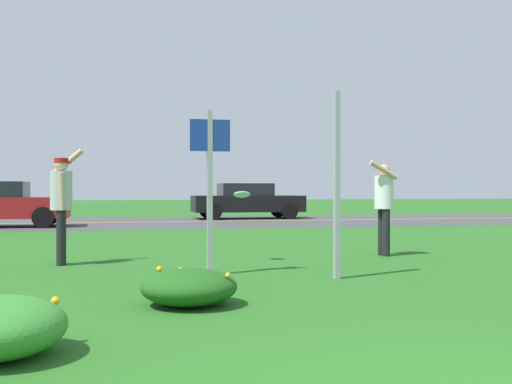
{
  "coord_description": "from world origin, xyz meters",
  "views": [
    {
      "loc": [
        -1.94,
        -2.49,
        1.19
      ],
      "look_at": [
        0.43,
        8.12,
        1.15
      ],
      "focal_mm": 42.96,
      "sensor_mm": 36.0,
      "label": 1
    }
  ],
  "objects_px": {
    "sign_post_by_roadside": "(337,185)",
    "frisbee_pale_blue": "(242,195)",
    "person_catcher_white_shirt": "(384,201)",
    "car_black_center_right": "(247,201)",
    "sign_post_near_path": "(210,175)",
    "person_thrower_red_cap_gray_shirt": "(62,199)"
  },
  "relations": [
    {
      "from": "sign_post_near_path",
      "to": "sign_post_by_roadside",
      "type": "xyz_separation_m",
      "value": [
        1.61,
        -0.7,
        -0.15
      ]
    },
    {
      "from": "sign_post_near_path",
      "to": "sign_post_by_roadside",
      "type": "distance_m",
      "value": 1.76
    },
    {
      "from": "person_thrower_red_cap_gray_shirt",
      "to": "car_black_center_right",
      "type": "xyz_separation_m",
      "value": [
        6.02,
        14.55,
        -0.3
      ]
    },
    {
      "from": "person_thrower_red_cap_gray_shirt",
      "to": "person_catcher_white_shirt",
      "type": "distance_m",
      "value": 5.54
    },
    {
      "from": "sign_post_by_roadside",
      "to": "car_black_center_right",
      "type": "height_order",
      "value": "sign_post_by_roadside"
    },
    {
      "from": "person_catcher_white_shirt",
      "to": "car_black_center_right",
      "type": "height_order",
      "value": "person_catcher_white_shirt"
    },
    {
      "from": "person_catcher_white_shirt",
      "to": "car_black_center_right",
      "type": "bearing_deg",
      "value": 88.09
    },
    {
      "from": "person_catcher_white_shirt",
      "to": "frisbee_pale_blue",
      "type": "xyz_separation_m",
      "value": [
        -2.68,
        -0.38,
        0.12
      ]
    },
    {
      "from": "sign_post_near_path",
      "to": "person_catcher_white_shirt",
      "type": "height_order",
      "value": "sign_post_near_path"
    },
    {
      "from": "sign_post_near_path",
      "to": "car_black_center_right",
      "type": "xyz_separation_m",
      "value": [
        3.9,
        16.21,
        -0.66
      ]
    },
    {
      "from": "sign_post_by_roadside",
      "to": "frisbee_pale_blue",
      "type": "bearing_deg",
      "value": 111.96
    },
    {
      "from": "person_catcher_white_shirt",
      "to": "sign_post_near_path",
      "type": "bearing_deg",
      "value": -152.05
    },
    {
      "from": "sign_post_by_roadside",
      "to": "sign_post_near_path",
      "type": "bearing_deg",
      "value": 156.4
    },
    {
      "from": "person_thrower_red_cap_gray_shirt",
      "to": "frisbee_pale_blue",
      "type": "distance_m",
      "value": 2.87
    },
    {
      "from": "person_catcher_white_shirt",
      "to": "frisbee_pale_blue",
      "type": "height_order",
      "value": "person_catcher_white_shirt"
    },
    {
      "from": "person_thrower_red_cap_gray_shirt",
      "to": "person_catcher_white_shirt",
      "type": "bearing_deg",
      "value": 1.58
    },
    {
      "from": "sign_post_near_path",
      "to": "frisbee_pale_blue",
      "type": "distance_m",
      "value": 1.64
    },
    {
      "from": "sign_post_by_roadside",
      "to": "person_catcher_white_shirt",
      "type": "relative_size",
      "value": 1.46
    },
    {
      "from": "sign_post_near_path",
      "to": "car_black_center_right",
      "type": "relative_size",
      "value": 0.51
    },
    {
      "from": "person_catcher_white_shirt",
      "to": "car_black_center_right",
      "type": "distance_m",
      "value": 14.41
    },
    {
      "from": "sign_post_near_path",
      "to": "frisbee_pale_blue",
      "type": "relative_size",
      "value": 8.37
    },
    {
      "from": "person_catcher_white_shirt",
      "to": "frisbee_pale_blue",
      "type": "bearing_deg",
      "value": -171.99
    }
  ]
}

